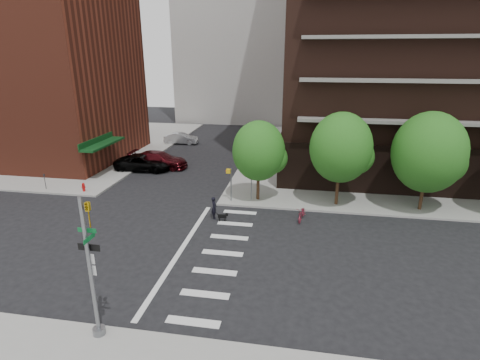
# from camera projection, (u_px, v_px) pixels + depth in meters

# --- Properties ---
(ground) EXTENTS (120.00, 120.00, 0.00)m
(ground) POSITION_uv_depth(u_px,v_px,m) (173.00, 249.00, 22.22)
(ground) COLOR black
(ground) RESTS_ON ground
(sidewalk_ne) EXTENTS (39.00, 33.00, 0.15)m
(sidewalk_ne) POSITION_uv_depth(u_px,v_px,m) (425.00, 159.00, 40.86)
(sidewalk_ne) COLOR gray
(sidewalk_ne) RESTS_ON ground
(sidewalk_nw) EXTENTS (31.00, 33.00, 0.15)m
(sidewalk_nw) POSITION_uv_depth(u_px,v_px,m) (53.00, 144.00, 48.08)
(sidewalk_nw) COLOR gray
(sidewalk_nw) RESTS_ON ground
(crosswalk) EXTENTS (3.85, 13.00, 0.01)m
(crosswalk) POSITION_uv_depth(u_px,v_px,m) (209.00, 252.00, 21.86)
(crosswalk) COLOR silver
(crosswalk) RESTS_ON ground
(midrise_nw) EXTENTS (21.40, 15.50, 20.00)m
(midrise_nw) POSITION_uv_depth(u_px,v_px,m) (25.00, 63.00, 39.32)
(midrise_nw) COLOR maroon
(midrise_nw) RESTS_ON sidewalk_nw
(tree_a) EXTENTS (4.00, 4.00, 5.90)m
(tree_a) POSITION_uv_depth(u_px,v_px,m) (259.00, 151.00, 28.23)
(tree_a) COLOR #301E11
(tree_a) RESTS_ON sidewalk_ne
(tree_b) EXTENTS (4.50, 4.50, 6.65)m
(tree_b) POSITION_uv_depth(u_px,v_px,m) (341.00, 148.00, 27.11)
(tree_b) COLOR #301E11
(tree_b) RESTS_ON sidewalk_ne
(tree_c) EXTENTS (5.00, 5.00, 6.80)m
(tree_c) POSITION_uv_depth(u_px,v_px,m) (429.00, 152.00, 26.18)
(tree_c) COLOR #301E11
(tree_c) RESTS_ON sidewalk_ne
(traffic_signal) EXTENTS (0.90, 0.75, 6.00)m
(traffic_signal) POSITION_uv_depth(u_px,v_px,m) (93.00, 280.00, 14.43)
(traffic_signal) COLOR slate
(traffic_signal) RESTS_ON sidewalk_s
(pedestrian_signal) EXTENTS (2.18, 0.67, 2.60)m
(pedestrian_signal) POSITION_uv_depth(u_px,v_px,m) (235.00, 180.00, 28.66)
(pedestrian_signal) COLOR slate
(pedestrian_signal) RESTS_ON sidewalk_ne
(fire_hydrant) EXTENTS (0.24, 0.24, 0.73)m
(fire_hydrant) POSITION_uv_depth(u_px,v_px,m) (83.00, 187.00, 31.01)
(fire_hydrant) COLOR #A50C0C
(fire_hydrant) RESTS_ON sidewalk_nw
(parking_meter) EXTENTS (0.10, 0.08, 1.32)m
(parking_meter) POSITION_uv_depth(u_px,v_px,m) (45.00, 180.00, 31.45)
(parking_meter) COLOR black
(parking_meter) RESTS_ON sidewalk_nw
(parked_car_black) EXTENTS (2.90, 5.74, 1.56)m
(parked_car_black) POSITION_uv_depth(u_px,v_px,m) (144.00, 163.00, 37.04)
(parked_car_black) COLOR black
(parked_car_black) RESTS_ON ground
(parked_car_maroon) EXTENTS (2.39, 5.85, 1.70)m
(parked_car_maroon) POSITION_uv_depth(u_px,v_px,m) (159.00, 160.00, 37.81)
(parked_car_maroon) COLOR #3F090F
(parked_car_maroon) RESTS_ON ground
(parked_car_silver) EXTENTS (1.69, 4.36, 1.42)m
(parked_car_silver) POSITION_uv_depth(u_px,v_px,m) (181.00, 138.00, 48.11)
(parked_car_silver) COLOR #A5A9AD
(parked_car_silver) RESTS_ON ground
(scooter) EXTENTS (0.97, 1.97, 0.99)m
(scooter) POSITION_uv_depth(u_px,v_px,m) (302.00, 213.00, 25.93)
(scooter) COLOR #98283E
(scooter) RESTS_ON ground
(dog_walker) EXTENTS (0.68, 0.57, 1.60)m
(dog_walker) POSITION_uv_depth(u_px,v_px,m) (214.00, 208.00, 26.11)
(dog_walker) COLOR black
(dog_walker) RESTS_ON ground
(dog) EXTENTS (0.71, 0.28, 0.59)m
(dog) POSITION_uv_depth(u_px,v_px,m) (223.00, 216.00, 25.78)
(dog) COLOR black
(dog) RESTS_ON ground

